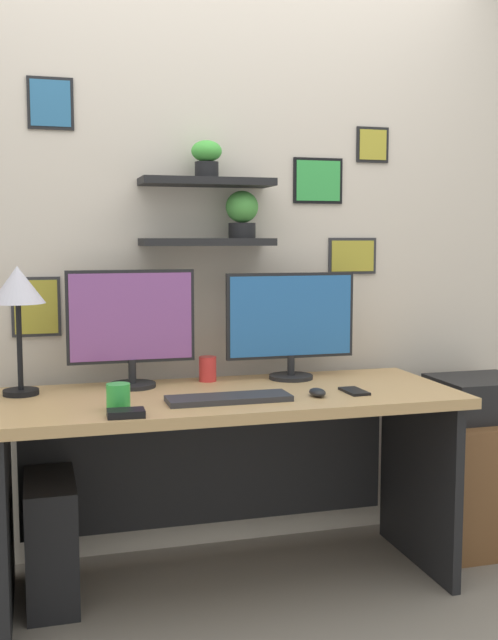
{
  "coord_description": "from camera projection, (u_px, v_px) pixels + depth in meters",
  "views": [
    {
      "loc": [
        -0.68,
        -2.72,
        1.33
      ],
      "look_at": [
        0.1,
        0.05,
        1.02
      ],
      "focal_mm": 42.94,
      "sensor_mm": 36.0,
      "label": 1
    }
  ],
  "objects": [
    {
      "name": "ground_plane",
      "position": [
        227.0,
        586.0,
        2.92
      ],
      "size": [
        8.0,
        8.0,
        0.0
      ],
      "primitive_type": "plane",
      "color": "gray"
    },
    {
      "name": "back_wall_assembly",
      "position": [
        200.0,
        231.0,
        3.2
      ],
      "size": [
        4.4,
        0.24,
        2.7
      ],
      "color": "beige",
      "rests_on": "ground"
    },
    {
      "name": "desk",
      "position": [
        223.0,
        443.0,
        2.92
      ],
      "size": [
        1.72,
        0.68,
        0.75
      ],
      "color": "tan",
      "rests_on": "ground"
    },
    {
      "name": "monitor_left",
      "position": [
        131.0,
        324.0,
        2.94
      ],
      "size": [
        0.49,
        0.18,
        0.45
      ],
      "color": "black",
      "rests_on": "desk"
    },
    {
      "name": "monitor_right",
      "position": [
        291.0,
        322.0,
        3.11
      ],
      "size": [
        0.54,
        0.18,
        0.43
      ],
      "color": "black",
      "rests_on": "desk"
    },
    {
      "name": "keyboard",
      "position": [
        229.0,
        398.0,
        2.7
      ],
      "size": [
        0.44,
        0.14,
        0.02
      ],
      "primitive_type": "cube",
      "color": "#2D2D33",
      "rests_on": "desk"
    },
    {
      "name": "computer_mouse",
      "position": [
        317.0,
        392.0,
        2.78
      ],
      "size": [
        0.06,
        0.09,
        0.03
      ],
      "primitive_type": "ellipsoid",
      "color": "black",
      "rests_on": "desk"
    },
    {
      "name": "desk_lamp",
      "position": [
        18.0,
        292.0,
        2.77
      ],
      "size": [
        0.2,
        0.2,
        0.47
      ],
      "color": "black",
      "rests_on": "desk"
    },
    {
      "name": "cell_phone",
      "position": [
        354.0,
        391.0,
        2.85
      ],
      "size": [
        0.07,
        0.14,
        0.01
      ],
      "primitive_type": "cube",
      "rotation": [
        0.0,
        0.0,
        0.03
      ],
      "color": "black",
      "rests_on": "desk"
    },
    {
      "name": "coffee_mug",
      "position": [
        118.0,
        397.0,
        2.56
      ],
      "size": [
        0.08,
        0.08,
        0.09
      ],
      "primitive_type": "cylinder",
      "color": "green",
      "rests_on": "desk"
    },
    {
      "name": "pen_cup",
      "position": [
        208.0,
        369.0,
        3.08
      ],
      "size": [
        0.07,
        0.07,
        0.1
      ],
      "primitive_type": "cylinder",
      "color": "red",
      "rests_on": "desk"
    },
    {
      "name": "scissors_tray",
      "position": [
        126.0,
        413.0,
        2.46
      ],
      "size": [
        0.12,
        0.08,
        0.02
      ],
      "primitive_type": "cube",
      "rotation": [
        0.0,
        0.0,
        -0.04
      ],
      "color": "black",
      "rests_on": "desk"
    },
    {
      "name": "drawer_cabinet",
      "position": [
        477.0,
        478.0,
        3.34
      ],
      "size": [
        0.44,
        0.5,
        0.55
      ],
      "primitive_type": "cube",
      "color": "brown",
      "rests_on": "ground"
    },
    {
      "name": "printer",
      "position": [
        479.0,
        397.0,
        3.31
      ],
      "size": [
        0.38,
        0.34,
        0.17
      ],
      "primitive_type": "cube",
      "color": "black",
      "rests_on": "drawer_cabinet"
    },
    {
      "name": "computer_tower_left",
      "position": [
        51.0,
        540.0,
        2.79
      ],
      "size": [
        0.18,
        0.4,
        0.46
      ],
      "primitive_type": "cube",
      "color": "black",
      "rests_on": "ground"
    }
  ]
}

